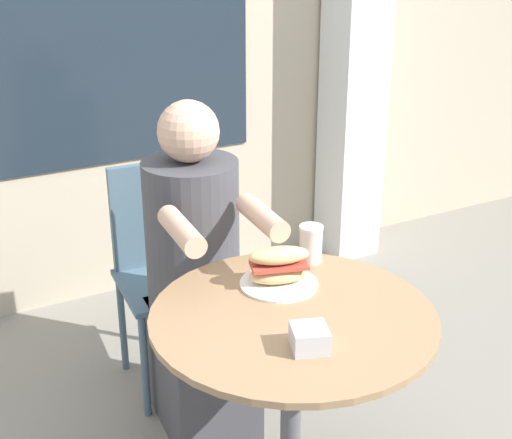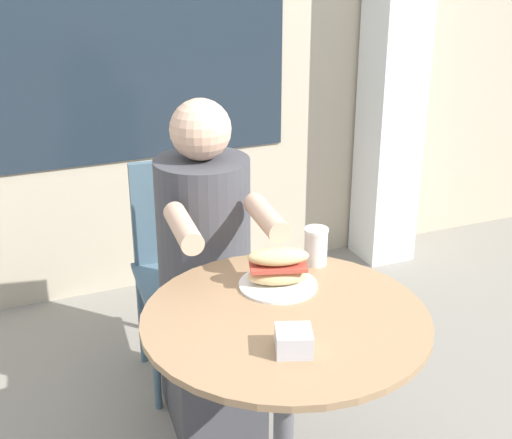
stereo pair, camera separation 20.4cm
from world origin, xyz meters
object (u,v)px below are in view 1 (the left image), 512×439
seated_diner (197,292)px  diner_chair (163,255)px  drink_cup (311,243)px  cafe_table (292,371)px  sandwich_on_plate (279,269)px

seated_diner → diner_chair: bearing=-87.0°
seated_diner → drink_cup: bearing=133.0°
cafe_table → sandwich_on_plate: sandwich_on_plate is taller
cafe_table → sandwich_on_plate: size_ratio=3.43×
cafe_table → diner_chair: (-0.02, 0.92, -0.01)m
sandwich_on_plate → diner_chair: bearing=95.6°
cafe_table → sandwich_on_plate: 0.29m
diner_chair → cafe_table: bearing=96.2°
cafe_table → seated_diner: (-0.03, 0.57, -0.01)m
diner_chair → seated_diner: size_ratio=0.73×
seated_diner → drink_cup: size_ratio=10.04×
cafe_table → drink_cup: (0.22, 0.25, 0.25)m
diner_chair → sandwich_on_plate: 0.80m
cafe_table → diner_chair: 0.92m
sandwich_on_plate → drink_cup: size_ratio=1.94×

